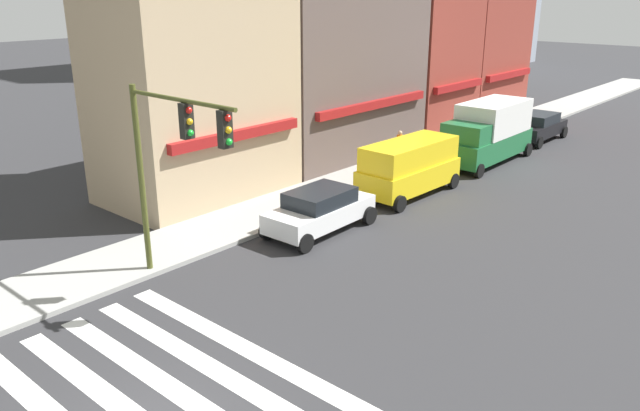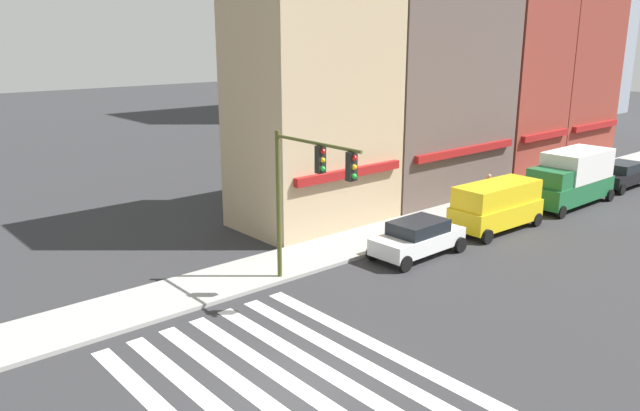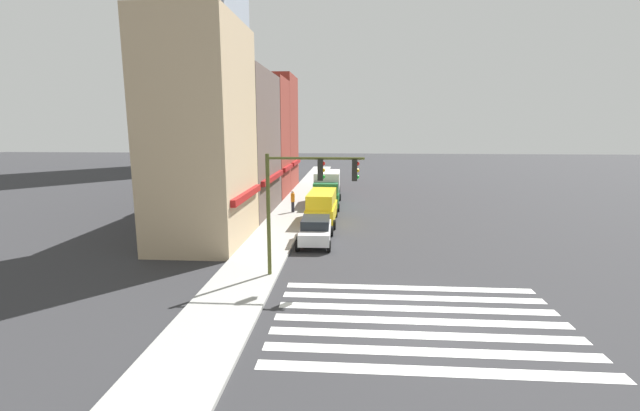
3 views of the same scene
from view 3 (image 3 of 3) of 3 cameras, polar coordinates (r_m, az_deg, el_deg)
name	(u,v)px [view 3 (image 3 of 3)]	position (r m, az deg, el deg)	size (l,w,h in m)	color
ground_plane	(420,321)	(16.72, 13.19, -14.80)	(200.00, 200.00, 0.00)	#2D2D30
sidewalk_left	(220,313)	(17.17, -13.14, -13.81)	(120.00, 3.00, 0.15)	#9E9E99
crosswalk_stripes	(420,321)	(16.72, 13.20, -14.79)	(7.14, 10.80, 0.01)	silver
storefront_row	(248,138)	(37.93, -9.58, 8.88)	(31.14, 5.30, 13.08)	tan
tower_distant	(205,18)	(82.36, -15.12, 23.02)	(16.76, 11.67, 50.83)	#939EAD
traffic_signal	(304,189)	(19.52, -2.17, 2.18)	(0.32, 4.49, 5.86)	#474C1E
sedan_white	(316,230)	(26.17, -0.59, -3.27)	(4.44, 2.02, 1.59)	white
van_yellow	(322,206)	(31.68, 0.24, -0.02)	(5.06, 2.22, 2.34)	yellow
box_truck_green	(327,188)	(38.61, 0.94, 2.33)	(6.22, 2.42, 3.04)	#1E6638
sedan_black	(330,187)	(44.97, 1.37, 2.53)	(4.40, 2.02, 1.59)	black
pedestrian_orange_vest	(293,201)	(34.97, -3.65, 0.60)	(0.32, 0.32, 1.77)	#23232D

